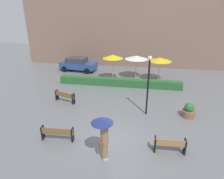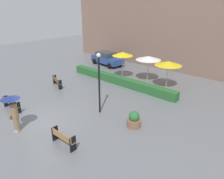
{
  "view_description": "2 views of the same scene",
  "coord_description": "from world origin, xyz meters",
  "px_view_note": "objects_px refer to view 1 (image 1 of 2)",
  "views": [
    {
      "loc": [
        1.45,
        -9.05,
        6.77
      ],
      "look_at": [
        -0.85,
        4.38,
        1.22
      ],
      "focal_mm": 31.65,
      "sensor_mm": 36.0,
      "label": 1
    },
    {
      "loc": [
        10.9,
        -5.61,
        6.84
      ],
      "look_at": [
        1.04,
        5.33,
        0.88
      ],
      "focal_mm": 33.62,
      "sensor_mm": 36.0,
      "label": 2
    }
  ],
  "objects_px": {
    "bench_near_right": "(170,144)",
    "lamp_post": "(148,80)",
    "patio_umbrella_yellow": "(113,57)",
    "patio_umbrella_white": "(136,57)",
    "bench_near_left": "(57,133)",
    "planter_pot": "(189,111)",
    "pedestrian_with_umbrella": "(103,134)",
    "patio_umbrella_yellow_far": "(160,59)",
    "bench_far_left": "(65,96)",
    "parked_car": "(78,64)"
  },
  "relations": [
    {
      "from": "bench_near_left",
      "to": "patio_umbrella_yellow_far",
      "type": "distance_m",
      "value": 12.63
    },
    {
      "from": "planter_pot",
      "to": "patio_umbrella_yellow",
      "type": "bearing_deg",
      "value": 133.9
    },
    {
      "from": "patio_umbrella_yellow_far",
      "to": "parked_car",
      "type": "relative_size",
      "value": 0.55
    },
    {
      "from": "planter_pot",
      "to": "lamp_post",
      "type": "xyz_separation_m",
      "value": [
        -2.82,
        -0.08,
        2.06
      ]
    },
    {
      "from": "pedestrian_with_umbrella",
      "to": "planter_pot",
      "type": "height_order",
      "value": "pedestrian_with_umbrella"
    },
    {
      "from": "bench_near_right",
      "to": "lamp_post",
      "type": "relative_size",
      "value": 0.39
    },
    {
      "from": "bench_far_left",
      "to": "bench_near_right",
      "type": "xyz_separation_m",
      "value": [
        7.52,
        -4.74,
        -0.02
      ]
    },
    {
      "from": "bench_near_right",
      "to": "bench_near_left",
      "type": "bearing_deg",
      "value": -179.88
    },
    {
      "from": "bench_near_right",
      "to": "patio_umbrella_yellow_far",
      "type": "relative_size",
      "value": 0.66
    },
    {
      "from": "bench_near_left",
      "to": "planter_pot",
      "type": "distance_m",
      "value": 8.59
    },
    {
      "from": "bench_near_left",
      "to": "pedestrian_with_umbrella",
      "type": "xyz_separation_m",
      "value": [
        2.82,
        -0.97,
        0.94
      ]
    },
    {
      "from": "lamp_post",
      "to": "bench_near_right",
      "type": "bearing_deg",
      "value": -72.71
    },
    {
      "from": "bench_near_right",
      "to": "patio_umbrella_yellow_far",
      "type": "bearing_deg",
      "value": 90.41
    },
    {
      "from": "bench_near_left",
      "to": "patio_umbrella_yellow",
      "type": "xyz_separation_m",
      "value": [
        1.35,
        10.48,
        1.96
      ]
    },
    {
      "from": "planter_pot",
      "to": "patio_umbrella_white",
      "type": "xyz_separation_m",
      "value": [
        -4.0,
        7.56,
        1.79
      ]
    },
    {
      "from": "pedestrian_with_umbrella",
      "to": "patio_umbrella_yellow",
      "type": "distance_m",
      "value": 11.59
    },
    {
      "from": "parked_car",
      "to": "pedestrian_with_umbrella",
      "type": "bearing_deg",
      "value": -66.73
    },
    {
      "from": "planter_pot",
      "to": "lamp_post",
      "type": "relative_size",
      "value": 0.25
    },
    {
      "from": "bench_near_right",
      "to": "bench_near_left",
      "type": "height_order",
      "value": "bench_near_right"
    },
    {
      "from": "bench_near_left",
      "to": "patio_umbrella_white",
      "type": "relative_size",
      "value": 0.77
    },
    {
      "from": "bench_near_left",
      "to": "lamp_post",
      "type": "distance_m",
      "value": 6.49
    },
    {
      "from": "lamp_post",
      "to": "patio_umbrella_yellow",
      "type": "relative_size",
      "value": 1.55
    },
    {
      "from": "bench_near_right",
      "to": "patio_umbrella_yellow_far",
      "type": "distance_m",
      "value": 11.15
    },
    {
      "from": "lamp_post",
      "to": "patio_umbrella_yellow",
      "type": "bearing_deg",
      "value": 117.6
    },
    {
      "from": "bench_near_right",
      "to": "patio_umbrella_yellow_far",
      "type": "height_order",
      "value": "patio_umbrella_yellow_far"
    },
    {
      "from": "bench_near_right",
      "to": "parked_car",
      "type": "height_order",
      "value": "parked_car"
    },
    {
      "from": "bench_near_right",
      "to": "patio_umbrella_yellow",
      "type": "height_order",
      "value": "patio_umbrella_yellow"
    },
    {
      "from": "patio_umbrella_yellow_far",
      "to": "parked_car",
      "type": "bearing_deg",
      "value": 167.05
    },
    {
      "from": "planter_pot",
      "to": "pedestrian_with_umbrella",
      "type": "bearing_deg",
      "value": -134.23
    },
    {
      "from": "lamp_post",
      "to": "patio_umbrella_white",
      "type": "height_order",
      "value": "lamp_post"
    },
    {
      "from": "bench_far_left",
      "to": "bench_near_right",
      "type": "height_order",
      "value": "bench_far_left"
    },
    {
      "from": "pedestrian_with_umbrella",
      "to": "patio_umbrella_yellow_far",
      "type": "xyz_separation_m",
      "value": [
        3.11,
        11.99,
        0.79
      ]
    },
    {
      "from": "patio_umbrella_yellow",
      "to": "pedestrian_with_umbrella",
      "type": "bearing_deg",
      "value": -82.7
    },
    {
      "from": "bench_near_left",
      "to": "planter_pot",
      "type": "bearing_deg",
      "value": 27.5
    },
    {
      "from": "bench_near_left",
      "to": "patio_umbrella_white",
      "type": "height_order",
      "value": "patio_umbrella_white"
    },
    {
      "from": "bench_near_right",
      "to": "patio_umbrella_white",
      "type": "bearing_deg",
      "value": 101.72
    },
    {
      "from": "patio_umbrella_yellow_far",
      "to": "bench_near_right",
      "type": "bearing_deg",
      "value": -89.59
    },
    {
      "from": "bench_near_right",
      "to": "pedestrian_with_umbrella",
      "type": "xyz_separation_m",
      "value": [
        -3.19,
        -0.98,
        0.95
      ]
    },
    {
      "from": "bench_near_right",
      "to": "patio_umbrella_yellow",
      "type": "distance_m",
      "value": 11.62
    },
    {
      "from": "bench_far_left",
      "to": "bench_near_right",
      "type": "bearing_deg",
      "value": -32.24
    },
    {
      "from": "patio_umbrella_yellow",
      "to": "patio_umbrella_white",
      "type": "xyz_separation_m",
      "value": [
        2.27,
        1.04,
        -0.22
      ]
    },
    {
      "from": "pedestrian_with_umbrella",
      "to": "planter_pot",
      "type": "xyz_separation_m",
      "value": [
        4.8,
        4.93,
        -1.0
      ]
    },
    {
      "from": "patio_umbrella_yellow_far",
      "to": "planter_pot",
      "type": "bearing_deg",
      "value": -76.5
    },
    {
      "from": "pedestrian_with_umbrella",
      "to": "patio_umbrella_yellow_far",
      "type": "bearing_deg",
      "value": 75.47
    },
    {
      "from": "planter_pot",
      "to": "parked_car",
      "type": "bearing_deg",
      "value": 139.85
    },
    {
      "from": "pedestrian_with_umbrella",
      "to": "parked_car",
      "type": "bearing_deg",
      "value": 113.27
    },
    {
      "from": "bench_near_left",
      "to": "parked_car",
      "type": "distance_m",
      "value": 13.53
    },
    {
      "from": "bench_near_left",
      "to": "patio_umbrella_yellow",
      "type": "distance_m",
      "value": 10.75
    },
    {
      "from": "planter_pot",
      "to": "bench_near_right",
      "type": "bearing_deg",
      "value": -112.22
    },
    {
      "from": "planter_pot",
      "to": "patio_umbrella_yellow",
      "type": "xyz_separation_m",
      "value": [
        -6.27,
        6.52,
        2.01
      ]
    }
  ]
}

